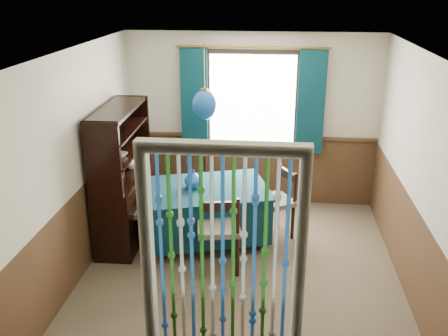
# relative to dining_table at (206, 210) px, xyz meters

# --- Properties ---
(floor) EXTENTS (4.00, 4.00, 0.00)m
(floor) POSITION_rel_dining_table_xyz_m (0.49, -0.68, -0.43)
(floor) COLOR brown
(floor) RESTS_ON ground
(ceiling) EXTENTS (4.00, 4.00, 0.00)m
(ceiling) POSITION_rel_dining_table_xyz_m (0.49, -0.68, 2.07)
(ceiling) COLOR silver
(ceiling) RESTS_ON ground
(wall_back) EXTENTS (3.60, 0.00, 3.60)m
(wall_back) POSITION_rel_dining_table_xyz_m (0.49, 1.32, 0.82)
(wall_back) COLOR beige
(wall_back) RESTS_ON ground
(wall_front) EXTENTS (3.60, 0.00, 3.60)m
(wall_front) POSITION_rel_dining_table_xyz_m (0.49, -2.68, 0.82)
(wall_front) COLOR beige
(wall_front) RESTS_ON ground
(wall_left) EXTENTS (0.00, 4.00, 4.00)m
(wall_left) POSITION_rel_dining_table_xyz_m (-1.31, -0.68, 0.82)
(wall_left) COLOR beige
(wall_left) RESTS_ON ground
(wall_right) EXTENTS (0.00, 4.00, 4.00)m
(wall_right) POSITION_rel_dining_table_xyz_m (2.29, -0.68, 0.82)
(wall_right) COLOR beige
(wall_right) RESTS_ON ground
(wainscot_back) EXTENTS (3.60, 0.00, 3.60)m
(wainscot_back) POSITION_rel_dining_table_xyz_m (0.49, 1.31, 0.07)
(wainscot_back) COLOR #462D1A
(wainscot_back) RESTS_ON ground
(wainscot_left) EXTENTS (0.00, 4.00, 4.00)m
(wainscot_left) POSITION_rel_dining_table_xyz_m (-1.29, -0.68, 0.07)
(wainscot_left) COLOR #462D1A
(wainscot_left) RESTS_ON ground
(wainscot_right) EXTENTS (0.00, 4.00, 4.00)m
(wainscot_right) POSITION_rel_dining_table_xyz_m (2.28, -0.68, 0.07)
(wainscot_right) COLOR #462D1A
(wainscot_right) RESTS_ON ground
(window) EXTENTS (1.32, 0.12, 1.42)m
(window) POSITION_rel_dining_table_xyz_m (0.49, 1.27, 1.12)
(window) COLOR black
(window) RESTS_ON wall_back
(doorway) EXTENTS (1.16, 0.12, 2.18)m
(doorway) POSITION_rel_dining_table_xyz_m (0.49, -2.62, 0.62)
(doorway) COLOR silver
(doorway) RESTS_ON ground
(dining_table) EXTENTS (1.77, 1.46, 0.73)m
(dining_table) POSITION_rel_dining_table_xyz_m (0.00, 0.00, 0.00)
(dining_table) COLOR #0A2D35
(dining_table) RESTS_ON floor
(chair_near) EXTENTS (0.55, 0.53, 0.96)m
(chair_near) POSITION_rel_dining_table_xyz_m (0.24, -0.67, 0.08)
(chair_near) COLOR black
(chair_near) RESTS_ON floor
(chair_far) EXTENTS (0.64, 0.63, 0.97)m
(chair_far) POSITION_rel_dining_table_xyz_m (-0.23, 0.64, 0.09)
(chair_far) COLOR black
(chair_far) RESTS_ON floor
(chair_left) EXTENTS (0.49, 0.51, 0.94)m
(chair_left) POSITION_rel_dining_table_xyz_m (-0.86, -0.23, 0.07)
(chair_left) COLOR black
(chair_left) RESTS_ON floor
(chair_right) EXTENTS (0.60, 0.61, 0.91)m
(chair_right) POSITION_rel_dining_table_xyz_m (0.88, 0.24, 0.06)
(chair_right) COLOR black
(chair_right) RESTS_ON floor
(sideboard) EXTENTS (0.49, 1.34, 1.74)m
(sideboard) POSITION_rel_dining_table_xyz_m (-1.06, -0.03, 0.17)
(sideboard) COLOR black
(sideboard) RESTS_ON floor
(pendant_lamp) EXTENTS (0.28, 0.28, 0.89)m
(pendant_lamp) POSITION_rel_dining_table_xyz_m (0.00, 0.00, 1.36)
(pendant_lamp) COLOR olive
(pendant_lamp) RESTS_ON ceiling
(vase_table) EXTENTS (0.25, 0.25, 0.21)m
(vase_table) POSITION_rel_dining_table_xyz_m (-0.15, -0.01, 0.41)
(vase_table) COLOR #154A95
(vase_table) RESTS_ON dining_table
(bowl_shelf) EXTENTS (0.24, 0.24, 0.05)m
(bowl_shelf) POSITION_rel_dining_table_xyz_m (-1.00, -0.23, 0.78)
(bowl_shelf) COLOR beige
(bowl_shelf) RESTS_ON sideboard
(vase_sideboard) EXTENTS (0.22, 0.22, 0.17)m
(vase_sideboard) POSITION_rel_dining_table_xyz_m (-1.00, 0.21, 0.53)
(vase_sideboard) COLOR beige
(vase_sideboard) RESTS_ON sideboard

